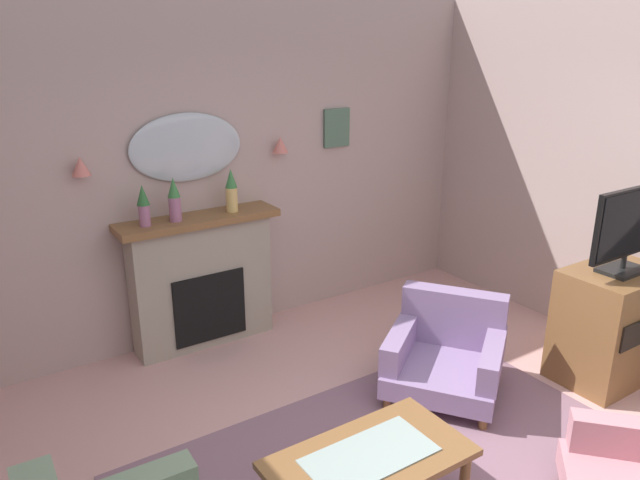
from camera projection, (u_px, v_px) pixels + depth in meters
wall_back at (221, 171)px, 5.21m from camera, size 6.28×0.10×2.93m
fireplace at (202, 282)px, 5.15m from camera, size 1.36×0.36×1.16m
mantel_vase_centre at (143, 204)px, 4.65m from camera, size 0.10×0.10×0.33m
mantel_vase_left at (174, 199)px, 4.78m from camera, size 0.10×0.10×0.36m
mantel_vase_right at (231, 190)px, 5.04m from camera, size 0.10×0.10×0.37m
wall_mirror at (187, 147)px, 4.90m from camera, size 0.96×0.06×0.56m
wall_sconce_left at (81, 166)px, 4.43m from camera, size 0.14×0.14×0.14m
wall_sconce_right at (280, 145)px, 5.32m from camera, size 0.14×0.14×0.14m
framed_picture at (337, 128)px, 5.67m from camera, size 0.28×0.03×0.36m
coffee_table at (369, 464)px, 3.23m from camera, size 1.10×0.60×0.45m
armchair_near_fireplace at (447, 352)px, 4.54m from camera, size 1.13×1.13×0.71m
tv_cabinet at (610, 325)px, 4.65m from camera, size 0.80×0.57×0.90m
tv_flatscreen at (630, 228)px, 4.38m from camera, size 0.84×0.24×0.65m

